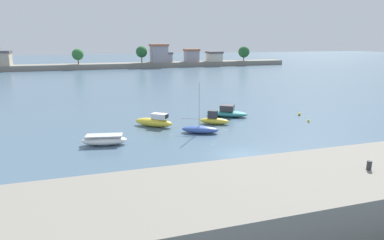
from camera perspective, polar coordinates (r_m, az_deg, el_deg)
name	(u,v)px	position (r m, az deg, el deg)	size (l,w,h in m)	color
ground_plane	(241,156)	(29.91, 8.30, -6.02)	(400.00, 400.00, 0.00)	#476075
seawall_embankment	(315,192)	(21.61, 20.15, -11.34)	(69.22, 7.52, 2.36)	gray
mooring_bollard	(369,165)	(22.86, 27.83, -6.80)	(0.29, 0.29, 0.56)	#2D2D33
moored_boat_0	(104,140)	(33.50, -14.64, -3.30)	(4.54, 2.38, 1.00)	white
moored_boat_1	(155,121)	(39.30, -6.36, -0.25)	(4.55, 4.11, 1.60)	yellow
moored_boat_2	(200,129)	(36.44, 1.39, -1.58)	(4.22, 3.03, 5.48)	#3856A8
moored_boat_3	(214,120)	(40.24, 3.76, 0.08)	(3.64, 2.70, 1.66)	yellow
moored_boat_4	(227,112)	(44.41, 5.97, 1.30)	(5.65, 4.71, 1.53)	teal
mooring_buoy_0	(309,121)	(43.72, 19.14, -0.12)	(0.30, 0.30, 0.30)	yellow
mooring_buoy_1	(299,114)	(47.05, 17.74, 0.98)	(0.38, 0.38, 0.38)	yellow
distant_shoreline	(114,61)	(119.45, -13.01, 9.74)	(121.39, 6.82, 8.88)	gray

